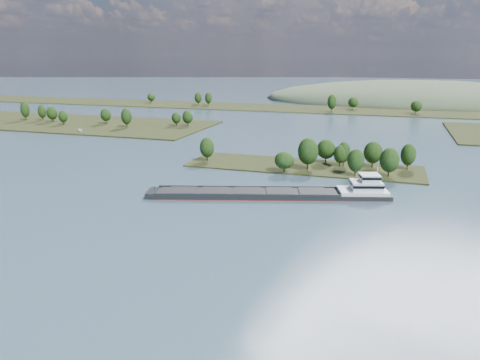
% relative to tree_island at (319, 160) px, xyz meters
% --- Properties ---
extents(ground, '(1800.00, 1800.00, 0.00)m').
position_rel_tree_island_xyz_m(ground, '(-6.92, -58.93, -3.99)').
color(ground, '#334959').
rests_on(ground, ground).
extents(tree_island, '(100.00, 32.50, 14.63)m').
position_rel_tree_island_xyz_m(tree_island, '(0.00, 0.00, 0.00)').
color(tree_island, black).
rests_on(tree_island, ground).
extents(left_bank, '(300.00, 80.00, 15.41)m').
position_rel_tree_island_xyz_m(left_bank, '(-235.04, 81.20, -3.10)').
color(left_bank, black).
rests_on(left_bank, ground).
extents(back_shoreline, '(900.00, 60.00, 16.04)m').
position_rel_tree_island_xyz_m(back_shoreline, '(2.57, 220.89, -3.23)').
color(back_shoreline, black).
rests_on(back_shoreline, ground).
extents(hill_west, '(320.00, 160.00, 44.00)m').
position_rel_tree_island_xyz_m(hill_west, '(53.08, 321.07, -3.99)').
color(hill_west, '#45573C').
rests_on(hill_west, ground).
extents(cargo_barge, '(82.17, 32.55, 11.19)m').
position_rel_tree_island_xyz_m(cargo_barge, '(-4.88, -43.88, -2.57)').
color(cargo_barge, black).
rests_on(cargo_barge, ground).
extents(motorboat, '(6.21, 5.91, 2.41)m').
position_rel_tree_island_xyz_m(motorboat, '(-155.69, 50.18, -2.78)').
color(motorboat, white).
rests_on(motorboat, ground).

